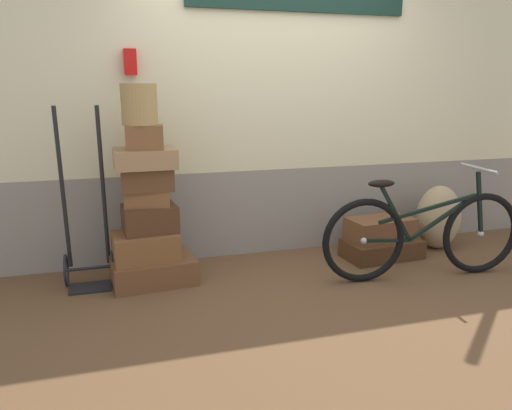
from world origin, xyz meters
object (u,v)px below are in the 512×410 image
suitcase_6 (145,137)px  suitcase_7 (382,249)px  suitcase_0 (154,270)px  suitcase_1 (146,246)px  wicker_basket (139,104)px  luggage_trolley (87,241)px  suitcase_8 (380,228)px  burlap_sack (438,217)px  suitcase_2 (150,218)px  suitcase_4 (147,179)px  suitcase_5 (145,158)px  bicycle (423,235)px  suitcase_3 (147,198)px

suitcase_6 → suitcase_7: size_ratio=0.40×
suitcase_0 → suitcase_1: size_ratio=1.31×
suitcase_7 → wicker_basket: size_ratio=2.30×
suitcase_0 → luggage_trolley: luggage_trolley is taller
suitcase_1 → luggage_trolley: (-0.44, 0.09, 0.05)m
suitcase_6 → wicker_basket: size_ratio=0.91×
suitcase_6 → suitcase_8: bearing=7.1°
suitcase_7 → burlap_sack: size_ratio=1.13×
suitcase_2 → suitcase_4: size_ratio=1.04×
suitcase_5 → suitcase_8: suitcase_5 is taller
suitcase_0 → suitcase_2: suitcase_2 is taller
suitcase_6 → wicker_basket: wicker_basket is taller
suitcase_1 → wicker_basket: wicker_basket is taller
suitcase_6 → burlap_sack: (2.75, 0.10, -0.86)m
wicker_basket → bicycle: (2.18, -0.54, -1.05)m
suitcase_5 → luggage_trolley: luggage_trolley is taller
suitcase_1 → suitcase_3: (0.04, 0.05, 0.38)m
suitcase_1 → suitcase_4: suitcase_4 is taller
suitcase_4 → burlap_sack: suitcase_4 is taller
suitcase_7 → wicker_basket: 2.50m
suitcase_1 → suitcase_6: bearing=-3.0°
suitcase_0 → suitcase_7: suitcase_0 is taller
suitcase_0 → luggage_trolley: 0.57m
suitcase_4 → wicker_basket: 0.57m
suitcase_3 → bicycle: bearing=-8.3°
suitcase_3 → suitcase_4: bearing=38.2°
suitcase_8 → suitcase_4: bearing=174.2°
suitcase_4 → suitcase_7: size_ratio=0.57×
suitcase_0 → suitcase_6: suitcase_6 is taller
suitcase_0 → suitcase_2: size_ratio=1.57×
suitcase_0 → wicker_basket: wicker_basket is taller
suitcase_7 → burlap_sack: (0.66, 0.10, 0.23)m
suitcase_1 → suitcase_5: suitcase_5 is taller
burlap_sack → bicycle: (-0.60, -0.62, 0.06)m
suitcase_2 → suitcase_6: 0.65m
suitcase_5 → suitcase_7: (2.09, -0.05, -0.92)m
burlap_sack → suitcase_2: bearing=-178.7°
luggage_trolley → bicycle: 2.70m
luggage_trolley → bicycle: luggage_trolley is taller
suitcase_7 → bicycle: bearing=-87.7°
suitcase_7 → wicker_basket: (-2.12, 0.02, 1.33)m
wicker_basket → bicycle: size_ratio=0.18×
suitcase_0 → suitcase_8: suitcase_8 is taller
suitcase_1 → suitcase_6: (0.04, 0.00, 0.86)m
suitcase_5 → wicker_basket: 0.41m
suitcase_2 → suitcase_4: 0.32m
suitcase_3 → suitcase_5: (-0.00, 0.01, 0.31)m
wicker_basket → luggage_trolley: size_ratio=0.22×
suitcase_1 → wicker_basket: size_ratio=1.64×
suitcase_2 → suitcase_3: (-0.01, 0.01, 0.17)m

